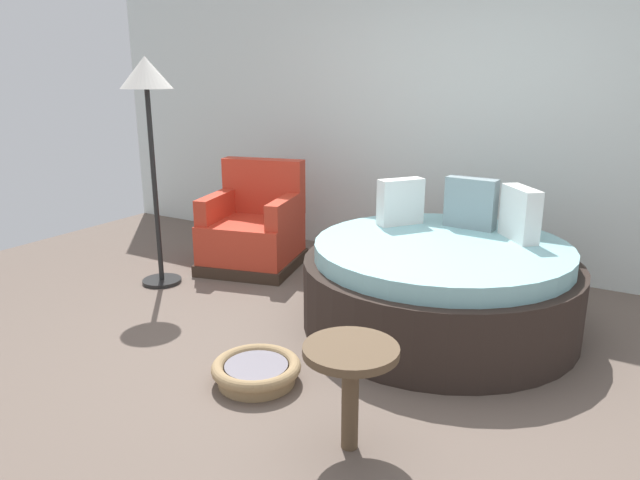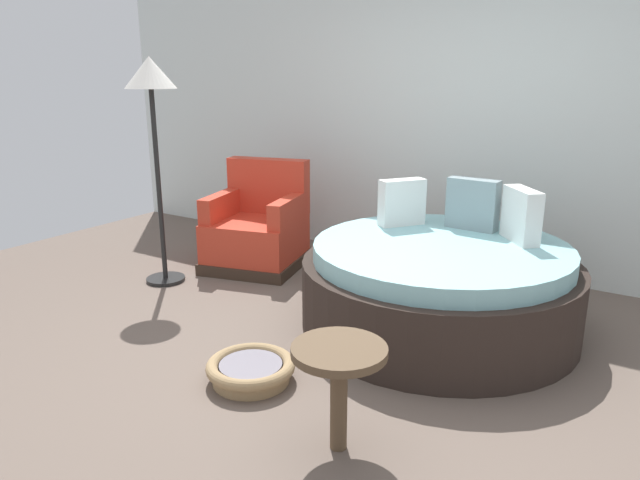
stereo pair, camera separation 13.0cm
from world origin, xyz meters
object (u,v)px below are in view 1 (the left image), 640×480
object	(u,v)px
pet_basket	(256,371)
floor_lamp	(147,95)
round_daybed	(440,284)
red_armchair	(254,231)
side_table	(351,365)

from	to	relation	value
pet_basket	floor_lamp	size ratio (longest dim) A/B	0.28
round_daybed	pet_basket	distance (m)	1.44
red_armchair	side_table	world-z (taller)	red_armchair
round_daybed	pet_basket	size ratio (longest dim) A/B	3.65
side_table	floor_lamp	size ratio (longest dim) A/B	0.29
round_daybed	side_table	xyz separation A→B (m)	(0.12, -1.54, 0.12)
floor_lamp	round_daybed	bearing A→B (deg)	8.92
red_armchair	pet_basket	size ratio (longest dim) A/B	1.90
red_armchair	pet_basket	bearing A→B (deg)	-52.97
pet_basket	floor_lamp	distance (m)	2.40
floor_lamp	pet_basket	bearing A→B (deg)	-28.83
side_table	round_daybed	bearing A→B (deg)	94.37
pet_basket	round_daybed	bearing A→B (deg)	64.18
round_daybed	red_armchair	bearing A→B (deg)	167.96
side_table	floor_lamp	world-z (taller)	floor_lamp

